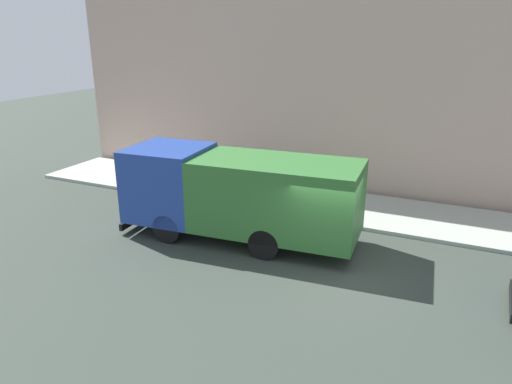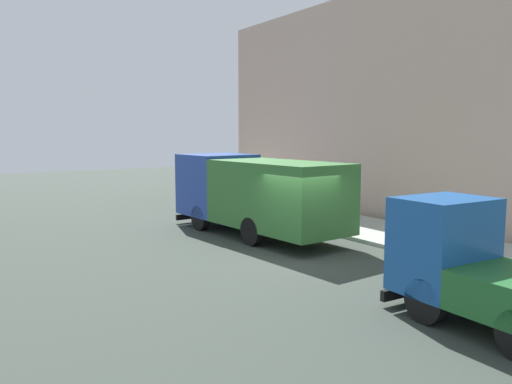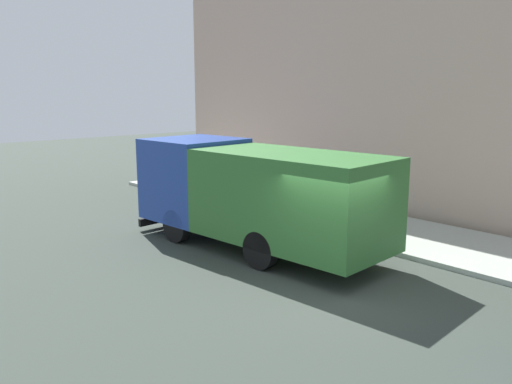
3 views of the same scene
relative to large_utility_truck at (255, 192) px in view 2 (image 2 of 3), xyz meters
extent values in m
plane|color=#353D36|center=(-0.67, -3.47, -1.64)|extent=(80.00, 80.00, 0.00)
cube|color=#A7ADA3|center=(4.17, -3.47, -1.57)|extent=(3.69, 30.00, 0.13)
cube|color=#C3A291|center=(6.52, -3.47, 3.34)|extent=(0.50, 30.00, 9.96)
cube|color=#213F9A|center=(-0.18, 2.56, 0.07)|extent=(2.72, 2.65, 2.44)
cube|color=black|center=(-0.27, 3.77, 0.36)|extent=(2.15, 0.21, 1.37)
cube|color=#326D30|center=(0.09, -1.31, 0.01)|extent=(2.92, 5.43, 2.32)
cube|color=black|center=(-0.27, 3.85, -1.37)|extent=(2.46, 0.29, 0.24)
cylinder|color=black|center=(-1.27, 1.98, -1.15)|extent=(0.37, 0.99, 0.97)
cylinder|color=black|center=(0.98, 2.14, -1.15)|extent=(0.37, 0.99, 0.97)
cylinder|color=black|center=(-1.03, -1.39, -1.15)|extent=(0.37, 0.99, 0.97)
cylinder|color=black|center=(1.22, -1.23, -1.15)|extent=(0.37, 0.99, 0.97)
cube|color=#1B519B|center=(-1.08, -8.96, -0.18)|extent=(2.00, 1.56, 2.00)
cube|color=black|center=(-1.05, -8.23, 0.06)|extent=(1.63, 0.12, 1.12)
cube|color=black|center=(-1.05, -8.15, -1.39)|extent=(1.87, 0.19, 0.24)
cylinder|color=black|center=(-1.91, -9.22, -1.18)|extent=(0.33, 0.93, 0.91)
cylinder|color=black|center=(-0.27, -9.28, -1.18)|extent=(0.33, 0.93, 0.91)
cylinder|color=black|center=(4.24, 1.55, -1.11)|extent=(0.32, 0.32, 0.78)
cylinder|color=tan|center=(4.24, 1.55, -0.40)|extent=(0.43, 0.43, 0.65)
sphere|color=brown|center=(4.24, 1.55, 0.04)|extent=(0.23, 0.23, 0.23)
cone|color=orange|center=(3.00, 3.83, -1.16)|extent=(0.48, 0.48, 0.69)
cylinder|color=#4C5156|center=(2.75, 0.37, -0.37)|extent=(0.08, 0.08, 2.27)
cube|color=blue|center=(2.75, 0.39, 0.51)|extent=(0.44, 0.03, 0.36)
camera|label=1|loc=(-12.96, -6.55, 4.95)|focal=32.89mm
camera|label=2|loc=(-10.14, -15.58, 2.18)|focal=35.57mm
camera|label=3|loc=(-9.43, -10.57, 2.74)|focal=36.70mm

